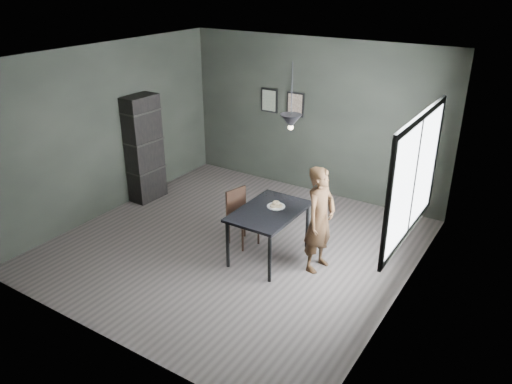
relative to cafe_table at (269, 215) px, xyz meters
The scene contains 13 objects.
ground 0.90m from the cafe_table, behind, with size 5.00×5.00×0.00m, color #373230.
back_wall 2.67m from the cafe_table, 103.50° to the left, with size 5.00×0.10×2.80m, color black.
ceiling 2.21m from the cafe_table, behind, with size 5.00×5.00×0.02m.
window_assembly 2.10m from the cafe_table, ahead, with size 0.04×1.96×1.56m.
cafe_table is the anchor object (origin of this frame).
white_plate 0.16m from the cafe_table, 76.41° to the left, with size 0.23×0.23×0.01m, color white.
donut_pile 0.18m from the cafe_table, 76.41° to the left, with size 0.18×0.18×0.08m.
woman 0.74m from the cafe_table, ahead, with size 0.55×0.36×1.50m, color black.
wood_chair 0.63m from the cafe_table, 167.06° to the left, with size 0.45×0.45×0.86m.
shelf_unit 2.99m from the cafe_table, 169.08° to the left, with size 0.36×0.63×1.89m, color black.
pendant_lamp 1.41m from the cafe_table, 21.80° to the left, with size 0.28×0.28×0.86m.
framed_print_left 3.03m from the cafe_table, 121.30° to the left, with size 0.34×0.04×0.44m.
framed_print_right 2.80m from the cafe_table, 111.06° to the left, with size 0.34×0.04×0.44m.
Camera 1 is at (3.82, -5.38, 3.85)m, focal length 35.00 mm.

